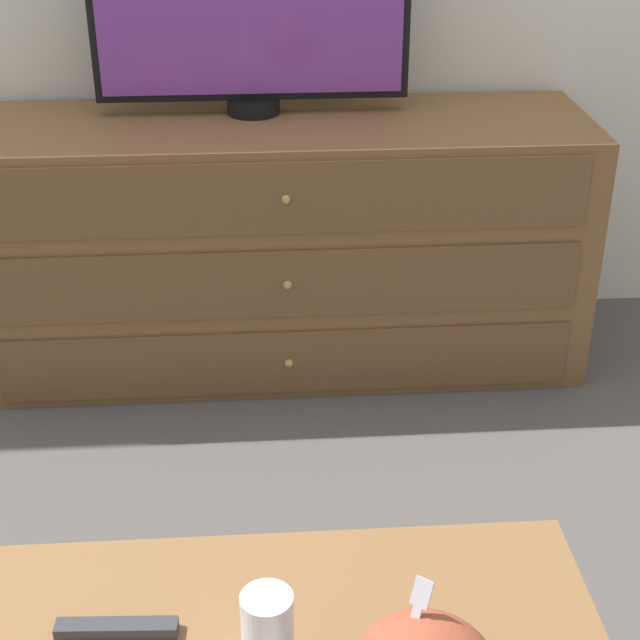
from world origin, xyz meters
TOP-DOWN VIEW (x-y plane):
  - ground_plane at (0.00, 0.00)m, footprint 12.00×12.00m
  - dresser at (0.14, -0.28)m, footprint 1.67×0.53m
  - drink_cup at (0.06, -1.89)m, footprint 0.07×0.07m
  - remote_control at (-0.15, -1.82)m, footprint 0.17×0.04m

SIDE VIEW (x-z plane):
  - ground_plane at x=0.00m, z-range 0.00..0.00m
  - dresser at x=0.14m, z-range 0.00..0.71m
  - remote_control at x=-0.15m, z-range 0.45..0.47m
  - drink_cup at x=0.06m, z-range 0.45..0.57m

